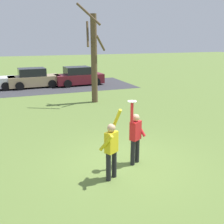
# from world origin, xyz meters

# --- Properties ---
(ground_plane) EXTENTS (120.00, 120.00, 0.00)m
(ground_plane) POSITION_xyz_m (0.00, 0.00, 0.00)
(ground_plane) COLOR olive
(person_catcher) EXTENTS (0.58, 0.52, 2.08)m
(person_catcher) POSITION_xyz_m (0.26, -0.14, 0.98)
(person_catcher) COLOR black
(person_catcher) RESTS_ON ground_plane
(person_defender) EXTENTS (0.65, 0.61, 2.04)m
(person_defender) POSITION_xyz_m (-0.78, -0.75, 0.98)
(person_defender) COLOR black
(person_defender) RESTS_ON ground_plane
(frisbee_disc) EXTENTS (0.26, 0.26, 0.02)m
(frisbee_disc) POSITION_xyz_m (0.06, -0.25, 2.09)
(frisbee_disc) COLOR white
(frisbee_disc) RESTS_ON person_catcher
(parked_car_tan) EXTENTS (4.19, 2.21, 1.59)m
(parked_car_tan) POSITION_xyz_m (-1.48, 15.27, 0.73)
(parked_car_tan) COLOR tan
(parked_car_tan) RESTS_ON ground_plane
(parked_car_maroon) EXTENTS (4.19, 2.21, 1.59)m
(parked_car_maroon) POSITION_xyz_m (2.26, 15.01, 0.73)
(parked_car_maroon) COLOR maroon
(parked_car_maroon) RESTS_ON ground_plane
(parking_strip) EXTENTS (16.13, 6.40, 0.01)m
(parking_strip) POSITION_xyz_m (-1.37, 15.00, 0.00)
(parking_strip) COLOR #38383D
(parking_strip) RESTS_ON ground_plane
(bare_tree_tall) EXTENTS (1.79, 1.56, 5.85)m
(bare_tree_tall) POSITION_xyz_m (1.62, 8.39, 2.83)
(bare_tree_tall) COLOR brown
(bare_tree_tall) RESTS_ON ground_plane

